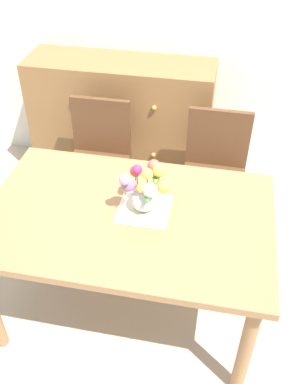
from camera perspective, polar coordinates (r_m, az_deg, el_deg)
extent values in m
plane|color=#B7AD99|center=(2.79, -1.78, -14.44)|extent=(12.00, 12.00, 0.00)
cube|color=#9E7047|center=(2.24, -2.15, -3.22)|extent=(1.48, 0.97, 0.04)
cylinder|color=#9E7047|center=(2.25, 13.22, -19.43)|extent=(0.07, 0.07, 0.71)
cylinder|color=#9E7047|center=(2.96, -12.77, -1.70)|extent=(0.07, 0.07, 0.71)
cylinder|color=#9E7047|center=(2.77, 13.52, -5.22)|extent=(0.07, 0.07, 0.71)
cube|color=brown|center=(3.06, -6.34, 3.17)|extent=(0.42, 0.42, 0.04)
cylinder|color=brown|center=(3.04, -3.72, -2.81)|extent=(0.04, 0.04, 0.44)
cylinder|color=brown|center=(3.13, -10.12, -1.91)|extent=(0.04, 0.04, 0.44)
cylinder|color=brown|center=(3.30, -2.18, 1.27)|extent=(0.04, 0.04, 0.44)
cylinder|color=brown|center=(3.39, -8.12, 1.99)|extent=(0.04, 0.04, 0.44)
cube|color=brown|center=(3.09, -5.63, 8.64)|extent=(0.42, 0.04, 0.42)
cube|color=brown|center=(2.95, 9.02, 1.32)|extent=(0.42, 0.42, 0.04)
cylinder|color=brown|center=(2.97, 11.75, -4.83)|extent=(0.04, 0.04, 0.44)
cylinder|color=brown|center=(2.97, 4.85, -3.97)|extent=(0.04, 0.04, 0.44)
cylinder|color=brown|center=(3.25, 11.99, -0.50)|extent=(0.04, 0.04, 0.44)
cylinder|color=brown|center=(3.25, 5.69, 0.29)|extent=(0.04, 0.04, 0.44)
cube|color=brown|center=(2.98, 9.73, 7.00)|extent=(0.42, 0.04, 0.42)
cube|color=olive|center=(3.50, -2.93, 9.18)|extent=(1.40, 0.44, 1.00)
sphere|color=#B7933D|center=(3.26, -9.34, 11.84)|extent=(0.04, 0.04, 0.04)
sphere|color=#B7933D|center=(3.11, 1.33, 11.00)|extent=(0.04, 0.04, 0.04)
sphere|color=#B7933D|center=(3.46, -8.66, 5.95)|extent=(0.04, 0.04, 0.04)
sphere|color=#B7933D|center=(3.32, 1.23, 4.90)|extent=(0.04, 0.04, 0.04)
cube|color=beige|center=(2.25, 0.00, -2.30)|extent=(0.27, 0.27, 0.01)
sphere|color=silver|center=(2.20, 0.00, -0.89)|extent=(0.14, 0.14, 0.14)
sphere|color=#E55B4C|center=(2.21, -1.12, 2.76)|extent=(0.06, 0.06, 0.06)
cylinder|color=#478438|center=(2.22, -1.11, 2.13)|extent=(0.01, 0.01, 0.06)
sphere|color=#EA9EBC|center=(2.08, -2.54, 1.64)|extent=(0.06, 0.06, 0.06)
cylinder|color=#478438|center=(2.11, -2.50, 0.55)|extent=(0.01, 0.01, 0.10)
sphere|color=white|center=(2.09, 0.81, 0.19)|extent=(0.07, 0.07, 0.07)
cylinder|color=#478438|center=(2.11, 0.80, -0.37)|extent=(0.01, 0.01, 0.05)
sphere|color=#EFD14C|center=(2.12, 0.44, 2.43)|extent=(0.06, 0.06, 0.06)
cylinder|color=#478438|center=(2.15, 0.44, 1.34)|extent=(0.01, 0.01, 0.10)
sphere|color=#EFD14C|center=(2.16, 2.01, 2.90)|extent=(0.07, 0.07, 0.07)
cylinder|color=#478438|center=(2.19, 1.98, 1.92)|extent=(0.01, 0.01, 0.09)
sphere|color=#E55B4C|center=(2.17, 1.30, 3.47)|extent=(0.06, 0.06, 0.06)
cylinder|color=#478438|center=(2.20, 1.28, 2.41)|extent=(0.01, 0.01, 0.10)
sphere|color=#B266C6|center=(2.15, -2.08, 0.99)|extent=(0.07, 0.07, 0.07)
cylinder|color=#478438|center=(2.16, -2.07, 0.53)|extent=(0.01, 0.01, 0.04)
sphere|color=#EFD14C|center=(2.12, -0.31, 0.50)|extent=(0.05, 0.05, 0.05)
cylinder|color=#478438|center=(2.14, -0.31, 0.04)|extent=(0.01, 0.01, 0.04)
sphere|color=#EFD14C|center=(2.15, 2.63, 0.72)|extent=(0.06, 0.06, 0.06)
cylinder|color=#478438|center=(2.16, 2.61, 0.35)|extent=(0.01, 0.01, 0.04)
sphere|color=#D12D66|center=(2.15, -0.91, 2.98)|extent=(0.05, 0.05, 0.05)
cylinder|color=#478438|center=(2.18, -0.90, 1.91)|extent=(0.01, 0.01, 0.10)
ellipsoid|color=#478438|center=(2.10, 0.41, -0.81)|extent=(0.05, 0.07, 0.01)
ellipsoid|color=#478438|center=(2.19, 1.69, 1.98)|extent=(0.06, 0.07, 0.02)
ellipsoid|color=#478438|center=(2.16, 2.02, 1.31)|extent=(0.07, 0.05, 0.03)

